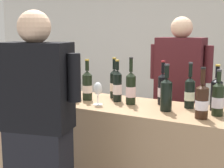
{
  "coord_description": "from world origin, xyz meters",
  "views": [
    {
      "loc": [
        1.18,
        -2.2,
        1.54
      ],
      "look_at": [
        -0.05,
        0.0,
        1.12
      ],
      "focal_mm": 51.99,
      "sensor_mm": 36.0,
      "label": 1
    }
  ],
  "objects_px": {
    "wine_bottle_6": "(163,89)",
    "wine_glass": "(98,90)",
    "wine_bottle_1": "(190,92)",
    "wine_bottle_7": "(117,86)",
    "wine_bottle_2": "(76,84)",
    "person_server": "(179,109)",
    "wine_bottle_0": "(87,85)",
    "wine_bottle_10": "(114,83)",
    "wine_bottle_9": "(202,101)",
    "person_guest": "(39,144)",
    "wine_bottle_3": "(29,81)",
    "wine_bottle_5": "(166,93)",
    "wine_bottle_11": "(218,99)",
    "wine_bottle_4": "(131,88)",
    "wine_bottle_8": "(216,93)",
    "ice_bucket": "(53,83)"
  },
  "relations": [
    {
      "from": "wine_bottle_9",
      "to": "person_guest",
      "type": "distance_m",
      "value": 1.1
    },
    {
      "from": "wine_bottle_0",
      "to": "ice_bucket",
      "type": "bearing_deg",
      "value": 170.66
    },
    {
      "from": "wine_bottle_3",
      "to": "wine_bottle_5",
      "type": "relative_size",
      "value": 1.02
    },
    {
      "from": "wine_bottle_6",
      "to": "person_server",
      "type": "relative_size",
      "value": 0.21
    },
    {
      "from": "wine_bottle_1",
      "to": "wine_bottle_9",
      "type": "relative_size",
      "value": 1.01
    },
    {
      "from": "wine_bottle_7",
      "to": "wine_glass",
      "type": "bearing_deg",
      "value": -111.49
    },
    {
      "from": "wine_bottle_5",
      "to": "wine_bottle_1",
      "type": "bearing_deg",
      "value": 54.24
    },
    {
      "from": "person_server",
      "to": "wine_bottle_8",
      "type": "bearing_deg",
      "value": -50.53
    },
    {
      "from": "wine_bottle_8",
      "to": "wine_bottle_11",
      "type": "relative_size",
      "value": 1.06
    },
    {
      "from": "wine_bottle_2",
      "to": "person_server",
      "type": "height_order",
      "value": "person_server"
    },
    {
      "from": "ice_bucket",
      "to": "wine_bottle_9",
      "type": "bearing_deg",
      "value": -7.27
    },
    {
      "from": "wine_bottle_1",
      "to": "wine_bottle_2",
      "type": "xyz_separation_m",
      "value": [
        -0.91,
        -0.15,
        0.0
      ]
    },
    {
      "from": "wine_bottle_1",
      "to": "wine_bottle_7",
      "type": "height_order",
      "value": "wine_bottle_1"
    },
    {
      "from": "person_guest",
      "to": "wine_bottle_0",
      "type": "bearing_deg",
      "value": 95.56
    },
    {
      "from": "wine_bottle_2",
      "to": "wine_bottle_3",
      "type": "height_order",
      "value": "wine_bottle_3"
    },
    {
      "from": "wine_bottle_6",
      "to": "wine_glass",
      "type": "bearing_deg",
      "value": -149.1
    },
    {
      "from": "wine_bottle_6",
      "to": "wine_bottle_11",
      "type": "bearing_deg",
      "value": -16.64
    },
    {
      "from": "wine_bottle_4",
      "to": "wine_bottle_8",
      "type": "distance_m",
      "value": 0.63
    },
    {
      "from": "wine_bottle_2",
      "to": "ice_bucket",
      "type": "bearing_deg",
      "value": 165.84
    },
    {
      "from": "wine_bottle_3",
      "to": "wine_glass",
      "type": "relative_size",
      "value": 1.95
    },
    {
      "from": "wine_bottle_9",
      "to": "wine_bottle_3",
      "type": "bearing_deg",
      "value": 177.86
    },
    {
      "from": "wine_bottle_4",
      "to": "wine_bottle_7",
      "type": "bearing_deg",
      "value": 164.87
    },
    {
      "from": "wine_bottle_11",
      "to": "wine_glass",
      "type": "distance_m",
      "value": 0.88
    },
    {
      "from": "person_server",
      "to": "wine_bottle_10",
      "type": "bearing_deg",
      "value": -129.91
    },
    {
      "from": "person_server",
      "to": "wine_bottle_5",
      "type": "bearing_deg",
      "value": -79.92
    },
    {
      "from": "wine_bottle_3",
      "to": "wine_glass",
      "type": "bearing_deg",
      "value": -4.17
    },
    {
      "from": "wine_bottle_11",
      "to": "ice_bucket",
      "type": "height_order",
      "value": "wine_bottle_11"
    },
    {
      "from": "wine_bottle_1",
      "to": "wine_bottle_7",
      "type": "distance_m",
      "value": 0.58
    },
    {
      "from": "wine_bottle_0",
      "to": "wine_bottle_10",
      "type": "height_order",
      "value": "wine_bottle_10"
    },
    {
      "from": "wine_bottle_11",
      "to": "wine_bottle_1",
      "type": "bearing_deg",
      "value": 152.05
    },
    {
      "from": "wine_bottle_0",
      "to": "wine_bottle_7",
      "type": "xyz_separation_m",
      "value": [
        0.24,
        0.08,
        0.0
      ]
    },
    {
      "from": "wine_bottle_6",
      "to": "person_server",
      "type": "distance_m",
      "value": 0.6
    },
    {
      "from": "wine_bottle_6",
      "to": "person_guest",
      "type": "height_order",
      "value": "person_guest"
    },
    {
      "from": "wine_bottle_1",
      "to": "wine_bottle_2",
      "type": "bearing_deg",
      "value": -170.6
    },
    {
      "from": "wine_bottle_11",
      "to": "wine_bottle_10",
      "type": "bearing_deg",
      "value": 169.4
    },
    {
      "from": "wine_bottle_0",
      "to": "wine_bottle_9",
      "type": "xyz_separation_m",
      "value": [
        0.96,
        -0.11,
        -0.01
      ]
    },
    {
      "from": "wine_bottle_5",
      "to": "wine_bottle_6",
      "type": "bearing_deg",
      "value": 118.0
    },
    {
      "from": "wine_bottle_4",
      "to": "wine_bottle_9",
      "type": "relative_size",
      "value": 1.08
    },
    {
      "from": "wine_bottle_5",
      "to": "wine_bottle_9",
      "type": "xyz_separation_m",
      "value": [
        0.27,
        -0.08,
        -0.01
      ]
    },
    {
      "from": "wine_bottle_8",
      "to": "wine_bottle_11",
      "type": "bearing_deg",
      "value": -74.14
    },
    {
      "from": "wine_bottle_3",
      "to": "ice_bucket",
      "type": "xyz_separation_m",
      "value": [
        0.17,
        0.12,
        -0.02
      ]
    },
    {
      "from": "wine_bottle_0",
      "to": "wine_bottle_8",
      "type": "xyz_separation_m",
      "value": [
        1.0,
        0.15,
        0.0
      ]
    },
    {
      "from": "wine_bottle_11",
      "to": "person_guest",
      "type": "distance_m",
      "value": 1.23
    },
    {
      "from": "wine_bottle_0",
      "to": "wine_bottle_4",
      "type": "xyz_separation_m",
      "value": [
        0.38,
        0.04,
        0.0
      ]
    },
    {
      "from": "wine_bottle_9",
      "to": "wine_bottle_10",
      "type": "xyz_separation_m",
      "value": [
        -0.81,
        0.29,
        0.01
      ]
    },
    {
      "from": "wine_bottle_9",
      "to": "wine_bottle_11",
      "type": "relative_size",
      "value": 1.08
    },
    {
      "from": "wine_bottle_4",
      "to": "wine_glass",
      "type": "bearing_deg",
      "value": -145.59
    },
    {
      "from": "wine_bottle_7",
      "to": "wine_bottle_8",
      "type": "bearing_deg",
      "value": 5.66
    },
    {
      "from": "wine_bottle_10",
      "to": "wine_bottle_11",
      "type": "relative_size",
      "value": 1.1
    },
    {
      "from": "wine_bottle_7",
      "to": "wine_bottle_10",
      "type": "distance_m",
      "value": 0.14
    }
  ]
}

